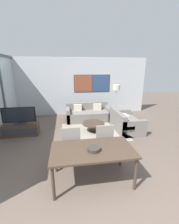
% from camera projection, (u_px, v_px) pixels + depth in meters
% --- Properties ---
extents(wall_back, '(7.00, 0.09, 2.80)m').
position_uv_depth(wall_back, '(79.00, 86.00, 7.49)').
color(wall_back, silver).
rests_on(wall_back, ground_plane).
extents(area_rug, '(2.33, 1.95, 0.01)m').
position_uv_depth(area_rug, '(93.00, 131.00, 5.64)').
color(area_rug, gray).
rests_on(area_rug, ground_plane).
extents(tv_console, '(1.20, 0.47, 0.42)m').
position_uv_depth(tv_console, '(21.00, 130.00, 5.27)').
color(tv_console, '#423326').
rests_on(tv_console, ground_plane).
extents(television, '(1.11, 0.20, 0.60)m').
position_uv_depth(television, '(19.00, 116.00, 5.13)').
color(television, '#2D2D33').
rests_on(television, tv_console).
extents(sofa_main, '(1.94, 0.89, 0.75)m').
position_uv_depth(sofa_main, '(88.00, 114.00, 6.83)').
color(sofa_main, slate).
rests_on(sofa_main, ground_plane).
extents(sofa_side, '(0.89, 1.49, 0.75)m').
position_uv_depth(sofa_side, '(124.00, 123.00, 5.72)').
color(sofa_side, slate).
rests_on(sofa_side, ground_plane).
extents(coffee_table, '(0.83, 0.83, 0.34)m').
position_uv_depth(coffee_table, '(93.00, 125.00, 5.57)').
color(coffee_table, '#423326').
rests_on(coffee_table, ground_plane).
extents(dining_table, '(1.66, 0.91, 0.74)m').
position_uv_depth(dining_table, '(92.00, 152.00, 3.02)').
color(dining_table, '#423326').
rests_on(dining_table, ground_plane).
extents(dining_chair_left, '(0.46, 0.46, 1.00)m').
position_uv_depth(dining_chair_left, '(71.00, 143.00, 3.60)').
color(dining_chair_left, gray).
rests_on(dining_chair_left, ground_plane).
extents(dining_chair_centre, '(0.46, 0.46, 1.00)m').
position_uv_depth(dining_chair_centre, '(103.00, 141.00, 3.74)').
color(dining_chair_centre, gray).
rests_on(dining_chair_centre, ground_plane).
extents(fruit_bowl, '(0.26, 0.26, 0.07)m').
position_uv_depth(fruit_bowl, '(94.00, 149.00, 2.92)').
color(fruit_bowl, '#332D28').
rests_on(fruit_bowl, dining_table).
extents(floor_lamp, '(0.33, 0.33, 1.59)m').
position_uv_depth(floor_lamp, '(116.00, 90.00, 6.64)').
color(floor_lamp, '#2D2D33').
rests_on(floor_lamp, ground_plane).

